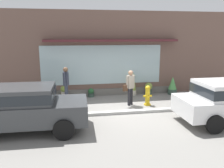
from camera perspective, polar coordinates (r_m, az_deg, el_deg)
The scene contains 12 objects.
ground_plane at distance 10.14m, azimuth 2.89°, elevation -6.84°, with size 60.00×60.00×0.00m, color gray.
curb_strip at distance 9.93m, azimuth 3.15°, elevation -6.88°, with size 14.00×0.24×0.12m, color #B2B2AD.
storefront at distance 12.76m, azimuth -0.20°, elevation 7.30°, with size 14.00×0.81×4.51m.
fire_hydrant at distance 11.07m, azimuth 8.71°, elevation -2.74°, with size 0.40×0.36×0.94m.
pedestrian_with_handbag at distance 10.85m, azimuth 4.44°, elevation -0.30°, with size 0.63×0.39×1.66m.
pedestrian_passerby at distance 11.40m, azimuth -11.20°, elevation 0.49°, with size 0.28×0.46×1.76m.
parked_car_dark_gray at distance 8.46m, azimuth -20.72°, elevation -5.07°, with size 4.12×2.03×1.59m.
potted_plant_window_right at distance 12.93m, azimuth 8.95°, elevation -1.08°, with size 0.40×0.40×0.69m.
potted_plant_doorstep at distance 12.81m, azimuth 5.21°, elevation -0.05°, with size 0.35×0.35×1.25m.
potted_plant_near_hydrant at distance 12.29m, azimuth -11.69°, elevation -1.90°, with size 0.34×0.34×0.68m.
potted_plant_low_front at distance 12.51m, azimuth -5.15°, elevation -2.14°, with size 0.33×0.33×0.46m.
potted_plant_trailing_edge at distance 13.37m, azimuth 14.60°, elevation -0.45°, with size 0.50×0.50×0.98m.
Camera 1 is at (-2.13, -9.35, 3.30)m, focal length 37.34 mm.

